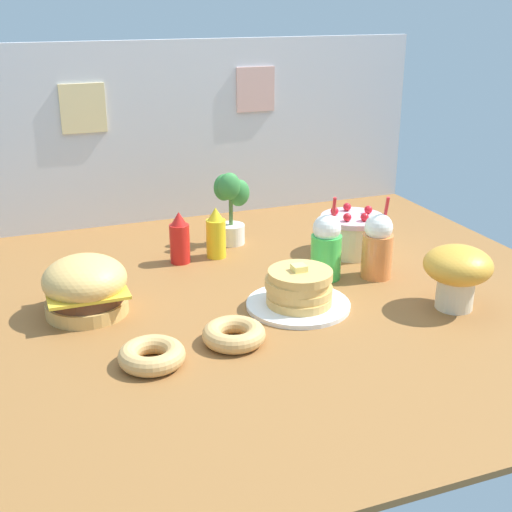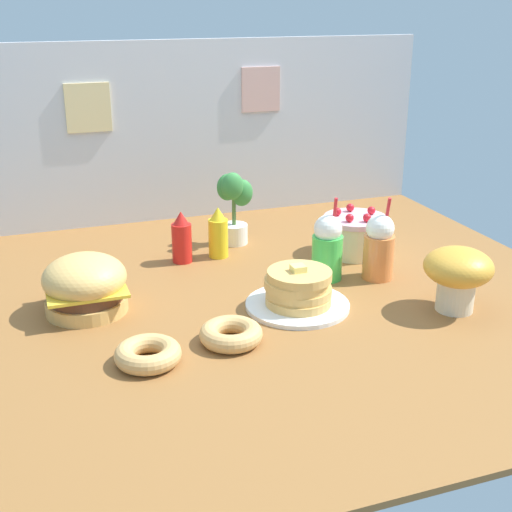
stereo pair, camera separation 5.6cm
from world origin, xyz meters
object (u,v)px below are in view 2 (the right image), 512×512
donut_chocolate (231,333)px  layer_cake (355,235)px  pancake_stack (298,292)px  potted_plant (234,205)px  mushroom_stool (458,273)px  mustard_bottle (218,234)px  ketchup_bottle (182,239)px  burger (85,285)px  cream_soda_cup (327,248)px  orange_float_cup (379,247)px  donut_pink_glaze (148,354)px

donut_chocolate → layer_cake: bearing=38.8°
pancake_stack → donut_chocolate: 0.35m
potted_plant → mushroom_stool: potted_plant is taller
layer_cake → mustard_bottle: mustard_bottle is taller
layer_cake → ketchup_bottle: 0.73m
donut_chocolate → potted_plant: (0.30, 0.89, 0.14)m
burger → mushroom_stool: mushroom_stool is taller
cream_soda_cup → pancake_stack: bearing=-135.1°
orange_float_cup → donut_pink_glaze: 1.04m
ketchup_bottle → orange_float_cup: size_ratio=0.67×
mustard_bottle → donut_chocolate: size_ratio=1.08×
mustard_bottle → donut_chocolate: mustard_bottle is taller
ketchup_bottle → donut_pink_glaze: (-0.30, -0.78, -0.07)m
orange_float_cup → donut_pink_glaze: (-0.97, -0.36, -0.09)m
layer_cake → donut_chocolate: (-0.74, -0.60, -0.05)m
ketchup_bottle → mustard_bottle: (0.16, 0.01, 0.00)m
ketchup_bottle → orange_float_cup: bearing=-32.2°
burger → cream_soda_cup: size_ratio=0.88×
burger → mushroom_stool: 1.28m
layer_cake → mustard_bottle: (-0.56, 0.16, 0.02)m
donut_pink_glaze → donut_chocolate: bearing=8.5°
burger → potted_plant: bearing=35.4°
layer_cake → mushroom_stool: (0.07, -0.62, 0.06)m
burger → mustard_bottle: (0.59, 0.36, 0.00)m
layer_cake → mushroom_stool: 0.63m
burger → pancake_stack: bearing=-17.1°
layer_cake → cream_soda_cup: bearing=-137.0°
layer_cake → donut_pink_glaze: 1.20m
pancake_stack → donut_pink_glaze: bearing=-159.6°
ketchup_bottle → mustard_bottle: size_ratio=1.00×
pancake_stack → mustard_bottle: (-0.12, 0.58, 0.04)m
burger → potted_plant: size_ratio=0.87×
cream_soda_cup → donut_chocolate: size_ratio=1.61×
pancake_stack → layer_cake: 0.61m
donut_pink_glaze → mushroom_stool: (1.08, 0.01, 0.11)m
mustard_bottle → cream_soda_cup: bearing=-48.7°
cream_soda_cup → donut_chocolate: 0.64m
mushroom_stool → donut_pink_glaze: bearing=-179.4°
layer_cake → mustard_bottle: bearing=164.3°
cream_soda_cup → mushroom_stool: cream_soda_cup is taller
pancake_stack → cream_soda_cup: size_ratio=1.13×
orange_float_cup → potted_plant: size_ratio=0.98×
layer_cake → donut_pink_glaze: layer_cake is taller
layer_cake → potted_plant: potted_plant is taller
cream_soda_cup → ketchup_bottle: bearing=143.1°
layer_cake → orange_float_cup: size_ratio=0.83×
mustard_bottle → cream_soda_cup: 0.49m
burger → donut_pink_glaze: size_ratio=1.43×
mustard_bottle → potted_plant: 0.19m
burger → layer_cake: (1.14, 0.21, -0.01)m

